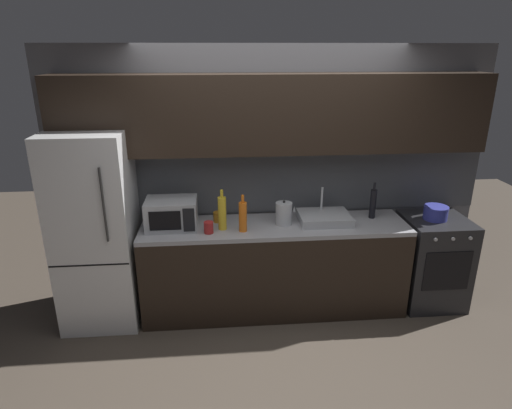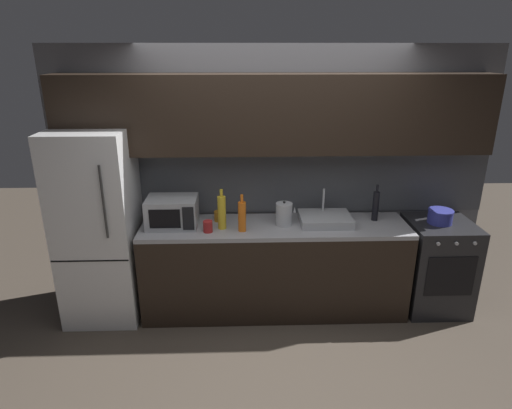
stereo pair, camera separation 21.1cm
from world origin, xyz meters
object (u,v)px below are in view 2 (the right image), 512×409
(refrigerator, at_px, (99,227))
(kettle, at_px, (284,214))
(mug_red, at_px, (208,226))
(wine_bottle_orange, at_px, (242,216))
(mug_amber, at_px, (219,216))
(oven_range, at_px, (436,265))
(wine_bottle_yellow, at_px, (222,212))
(microwave, at_px, (172,212))
(cooking_pot, at_px, (440,216))
(wine_bottle_dark, at_px, (376,206))

(refrigerator, bearing_deg, kettle, 0.20)
(refrigerator, xyz_separation_m, mug_red, (1.02, -0.14, 0.05))
(refrigerator, distance_m, kettle, 1.72)
(wine_bottle_orange, distance_m, mug_amber, 0.34)
(oven_range, relative_size, wine_bottle_yellow, 2.40)
(oven_range, height_order, mug_amber, mug_amber)
(wine_bottle_orange, relative_size, wine_bottle_yellow, 0.92)
(mug_red, bearing_deg, microwave, 154.56)
(wine_bottle_yellow, distance_m, cooking_pot, 2.05)
(wine_bottle_orange, bearing_deg, oven_range, 3.76)
(refrigerator, bearing_deg, mug_amber, 6.19)
(kettle, distance_m, wine_bottle_dark, 0.88)
(kettle, xyz_separation_m, wine_bottle_dark, (0.88, 0.09, 0.04))
(wine_bottle_yellow, xyz_separation_m, mug_amber, (-0.04, 0.18, -0.11))
(oven_range, xyz_separation_m, wine_bottle_yellow, (-2.08, -0.06, 0.61))
(wine_bottle_orange, xyz_separation_m, cooking_pot, (1.86, 0.13, -0.08))
(refrigerator, relative_size, mug_amber, 18.46)
(refrigerator, xyz_separation_m, wine_bottle_yellow, (1.14, -0.06, 0.16))
(kettle, height_order, cooking_pot, kettle)
(refrigerator, height_order, wine_bottle_dark, refrigerator)
(refrigerator, relative_size, kettle, 7.66)
(kettle, height_order, wine_bottle_yellow, wine_bottle_yellow)
(wine_bottle_yellow, bearing_deg, refrigerator, 176.90)
(mug_red, xyz_separation_m, cooking_pot, (2.17, 0.14, 0.01))
(wine_bottle_orange, xyz_separation_m, mug_amber, (-0.22, 0.25, -0.09))
(oven_range, distance_m, mug_amber, 2.18)
(wine_bottle_orange, xyz_separation_m, wine_bottle_dark, (1.27, 0.22, 0.01))
(microwave, relative_size, wine_bottle_dark, 1.30)
(oven_range, bearing_deg, mug_red, -176.37)
(microwave, relative_size, mug_amber, 4.70)
(mug_amber, xyz_separation_m, cooking_pot, (2.09, -0.12, 0.02))
(oven_range, relative_size, kettle, 3.82)
(kettle, height_order, wine_bottle_dark, wine_bottle_dark)
(wine_bottle_orange, height_order, mug_red, wine_bottle_orange)
(mug_red, height_order, cooking_pot, cooking_pot)
(refrigerator, distance_m, microwave, 0.69)
(kettle, distance_m, cooking_pot, 1.48)
(microwave, xyz_separation_m, wine_bottle_dark, (1.91, 0.07, 0.01))
(wine_bottle_yellow, xyz_separation_m, cooking_pot, (2.05, 0.06, -0.09))
(kettle, bearing_deg, mug_amber, 169.49)
(wine_bottle_yellow, bearing_deg, wine_bottle_dark, 6.03)
(mug_red, bearing_deg, kettle, 11.89)
(kettle, xyz_separation_m, wine_bottle_yellow, (-0.57, -0.07, 0.05))
(oven_range, bearing_deg, cooking_pot, 177.47)
(microwave, bearing_deg, wine_bottle_orange, -12.64)
(refrigerator, height_order, microwave, refrigerator)
(mug_red, xyz_separation_m, mug_amber, (0.09, 0.26, -0.00))
(oven_range, bearing_deg, mug_amber, 176.74)
(cooking_pot, bearing_deg, kettle, 179.78)
(mug_red, bearing_deg, wine_bottle_dark, 8.40)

